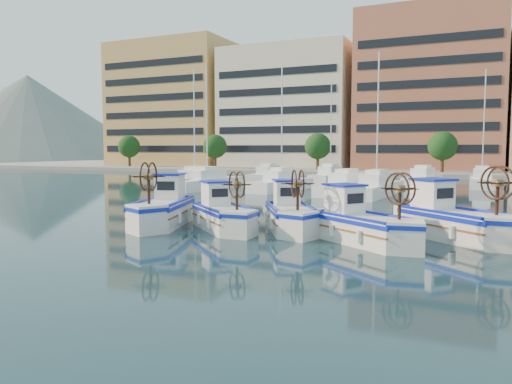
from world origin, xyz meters
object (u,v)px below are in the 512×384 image
fishing_boat_d (362,223)px  fishing_boat_c (290,213)px  fishing_boat_a (164,207)px  fishing_boat_e (452,219)px  fishing_boat_b (223,213)px

fishing_boat_d → fishing_boat_c: bearing=101.2°
fishing_boat_a → fishing_boat_c: size_ratio=1.10×
fishing_boat_c → fishing_boat_e: 7.13m
fishing_boat_b → fishing_boat_d: (6.78, -0.61, 0.03)m
fishing_boat_e → fishing_boat_d: bearing=167.6°
fishing_boat_c → fishing_boat_d: bearing=-54.2°
fishing_boat_a → fishing_boat_b: (3.38, -0.00, -0.10)m
fishing_boat_b → fishing_boat_c: 3.21m
fishing_boat_c → fishing_boat_d: 4.15m
fishing_boat_b → fishing_boat_c: bearing=-26.4°
fishing_boat_b → fishing_boat_e: fishing_boat_e is taller
fishing_boat_a → fishing_boat_e: bearing=-10.5°
fishing_boat_a → fishing_boat_e: (13.48, 1.81, -0.01)m
fishing_boat_b → fishing_boat_c: size_ratio=0.92×
fishing_boat_a → fishing_boat_d: 10.18m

